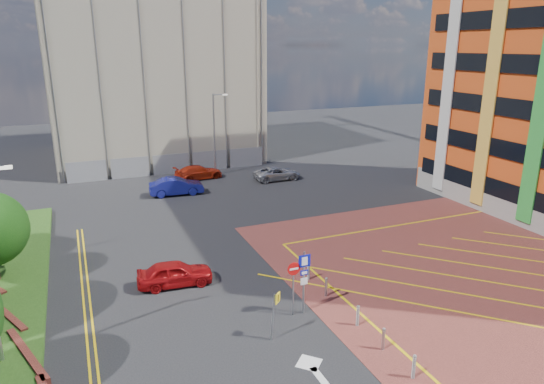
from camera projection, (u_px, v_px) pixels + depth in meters
ground at (303, 325)px, 22.42m from camera, size 140.00×140.00×0.00m
forecourt at (524, 273)px, 27.58m from camera, size 26.00×26.00×0.02m
retaining_wall at (22, 358)px, 19.78m from camera, size 6.06×20.33×0.40m
lamp_back at (215, 131)px, 47.39m from camera, size 1.53×0.16×8.00m
sign_cluster at (300, 277)px, 22.83m from camera, size 1.17×0.12×3.20m
warning_sign at (275, 310)px, 20.97m from camera, size 0.53×0.37×2.24m
bollard_row at (366, 324)px, 21.66m from camera, size 0.14×11.14×0.90m
construction_building at (148, 58)px, 54.55m from camera, size 21.20×19.20×22.00m
construction_fence at (181, 163)px, 48.99m from camera, size 21.60×0.06×2.00m
car_red_left at (175, 273)px, 26.02m from camera, size 4.14×1.99×1.36m
car_blue_back at (176, 186)px, 41.82m from camera, size 4.70×1.98×1.51m
car_red_back at (198, 172)px, 46.79m from camera, size 4.83×2.47×1.34m
car_silver_back at (277, 173)px, 46.49m from camera, size 4.54×2.12×1.26m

